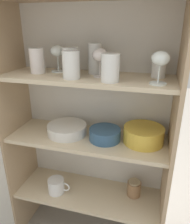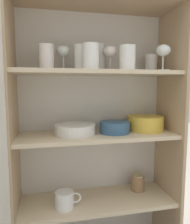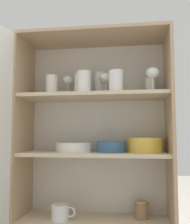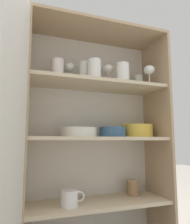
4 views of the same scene
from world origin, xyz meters
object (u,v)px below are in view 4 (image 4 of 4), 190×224
(mixing_bowl_large, at_px, (137,130))
(plate_stack_white, at_px, (79,132))
(serving_bowl_small, at_px, (112,132))
(storage_jar, at_px, (133,188))
(coffee_mug_primary, at_px, (69,198))

(mixing_bowl_large, bearing_deg, plate_stack_white, -177.37)
(serving_bowl_small, relative_size, storage_jar, 1.69)
(mixing_bowl_large, height_order, storage_jar, mixing_bowl_large)
(mixing_bowl_large, distance_m, serving_bowl_small, 0.20)
(plate_stack_white, bearing_deg, coffee_mug_primary, -138.86)
(plate_stack_white, xyz_separation_m, storage_jar, (0.38, 0.05, -0.35))
(plate_stack_white, distance_m, serving_bowl_small, 0.22)
(mixing_bowl_large, relative_size, storage_jar, 2.09)
(plate_stack_white, height_order, mixing_bowl_large, mixing_bowl_large)
(plate_stack_white, height_order, serving_bowl_small, serving_bowl_small)
(serving_bowl_small, bearing_deg, plate_stack_white, 177.44)
(coffee_mug_primary, bearing_deg, plate_stack_white, 41.14)
(mixing_bowl_large, bearing_deg, storage_jar, 135.07)
(mixing_bowl_large, xyz_separation_m, serving_bowl_small, (-0.19, -0.03, -0.01))
(serving_bowl_small, xyz_separation_m, storage_jar, (0.17, 0.05, -0.36))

